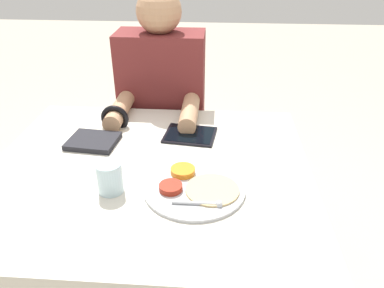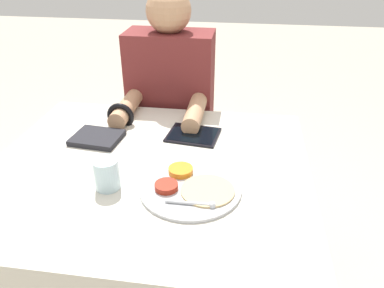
# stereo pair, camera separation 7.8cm
# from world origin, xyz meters

# --- Properties ---
(dining_table) EXTENTS (1.05, 0.92, 0.76)m
(dining_table) POSITION_xyz_m (0.00, 0.00, 0.38)
(dining_table) COLOR beige
(dining_table) RESTS_ON ground_plane
(thali_tray) EXTENTS (0.30, 0.30, 0.03)m
(thali_tray) POSITION_xyz_m (0.16, -0.11, 0.77)
(thali_tray) COLOR #B7BABF
(thali_tray) RESTS_ON dining_table
(red_notebook) EXTENTS (0.18, 0.16, 0.02)m
(red_notebook) POSITION_xyz_m (-0.23, 0.14, 0.77)
(red_notebook) COLOR silver
(red_notebook) RESTS_ON dining_table
(tablet_device) EXTENTS (0.20, 0.18, 0.01)m
(tablet_device) POSITION_xyz_m (0.12, 0.23, 0.77)
(tablet_device) COLOR black
(tablet_device) RESTS_ON dining_table
(person_diner) EXTENTS (0.39, 0.47, 1.25)m
(person_diner) POSITION_xyz_m (-0.04, 0.58, 0.59)
(person_diner) COLOR black
(person_diner) RESTS_ON ground_plane
(drinking_glass) EXTENTS (0.08, 0.08, 0.09)m
(drinking_glass) POSITION_xyz_m (-0.09, -0.13, 0.81)
(drinking_glass) COLOR silver
(drinking_glass) RESTS_ON dining_table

